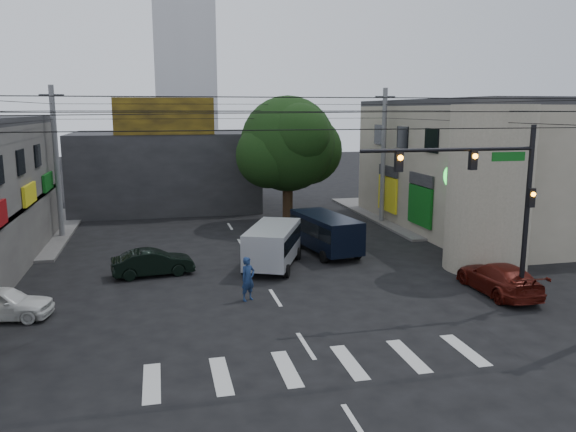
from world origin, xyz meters
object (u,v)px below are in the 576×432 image
object	(u,v)px
white_compact	(2,303)
traffic_officer	(248,279)
maroon_sedan	(498,278)
silver_minivan	(273,247)
traffic_gantry	(491,187)
street_tree	(288,144)
utility_pole_far_left	(57,163)
navy_van	(326,234)
dark_sedan	(153,263)
utility_pole_far_right	(383,157)

from	to	relation	value
white_compact	traffic_officer	distance (m)	9.35
maroon_sedan	silver_minivan	xyz separation A→B (m)	(-8.60, 6.17, 0.37)
traffic_gantry	street_tree	bearing A→B (deg)	101.99
white_compact	silver_minivan	size ratio (longest dim) A/B	0.74
maroon_sedan	traffic_gantry	bearing A→B (deg)	42.50
utility_pole_far_left	silver_minivan	world-z (taller)	utility_pole_far_left
utility_pole_far_left	maroon_sedan	xyz separation A→B (m)	(19.93, -15.56, -3.93)
street_tree	silver_minivan	distance (m)	11.74
street_tree	utility_pole_far_left	size ratio (longest dim) A/B	0.95
street_tree	silver_minivan	xyz separation A→B (m)	(-3.16, -10.40, -4.43)
maroon_sedan	silver_minivan	size ratio (longest dim) A/B	0.88
traffic_gantry	navy_van	bearing A→B (deg)	110.40
street_tree	maroon_sedan	world-z (taller)	street_tree
street_tree	white_compact	world-z (taller)	street_tree
utility_pole_far_left	dark_sedan	distance (m)	11.67
traffic_gantry	navy_van	xyz separation A→B (m)	(-3.61, 9.71, -3.78)
maroon_sedan	silver_minivan	bearing A→B (deg)	-35.03
street_tree	utility_pole_far_right	xyz separation A→B (m)	(6.50, -1.00, -0.87)
utility_pole_far_left	silver_minivan	bearing A→B (deg)	-39.65
utility_pole_far_right	traffic_gantry	bearing A→B (deg)	-98.94
utility_pole_far_right	traffic_officer	size ratio (longest dim) A/B	5.01
dark_sedan	traffic_officer	world-z (taller)	traffic_officer
traffic_gantry	dark_sedan	xyz separation A→B (m)	(-12.82, 7.52, -4.20)
traffic_gantry	utility_pole_far_left	distance (m)	25.00
utility_pole_far_left	silver_minivan	xyz separation A→B (m)	(11.34, -9.40, -3.56)
street_tree	utility_pole_far_left	world-z (taller)	utility_pole_far_left
street_tree	dark_sedan	xyz separation A→B (m)	(-8.99, -10.49, -4.85)
silver_minivan	traffic_officer	size ratio (longest dim) A/B	2.86
navy_van	traffic_officer	size ratio (longest dim) A/B	2.99
white_compact	utility_pole_far_left	bearing A→B (deg)	9.73
white_compact	maroon_sedan	xyz separation A→B (m)	(19.93, -1.52, 0.04)
silver_minivan	navy_van	world-z (taller)	navy_van
traffic_gantry	white_compact	bearing A→B (deg)	170.81
street_tree	silver_minivan	size ratio (longest dim) A/B	1.66
dark_sedan	white_compact	distance (m)	7.15
traffic_gantry	dark_sedan	size ratio (longest dim) A/B	1.83
street_tree	traffic_gantry	distance (m)	18.42
utility_pole_far_left	traffic_officer	size ratio (longest dim) A/B	5.01
utility_pole_far_right	dark_sedan	world-z (taller)	utility_pole_far_right
utility_pole_far_left	utility_pole_far_right	bearing A→B (deg)	0.00
utility_pole_far_left	white_compact	bearing A→B (deg)	-90.00
traffic_officer	utility_pole_far_left	bearing A→B (deg)	92.68
traffic_gantry	utility_pole_far_left	world-z (taller)	utility_pole_far_left
traffic_gantry	traffic_officer	xyz separation A→B (m)	(-8.98, 2.97, -3.91)
utility_pole_far_left	navy_van	size ratio (longest dim) A/B	1.68
street_tree	utility_pole_far_left	xyz separation A→B (m)	(-14.50, -1.00, -0.87)
maroon_sedan	utility_pole_far_left	bearing A→B (deg)	-37.36
silver_minivan	street_tree	bearing A→B (deg)	6.39
silver_minivan	dark_sedan	bearing A→B (deg)	114.21
dark_sedan	silver_minivan	world-z (taller)	silver_minivan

